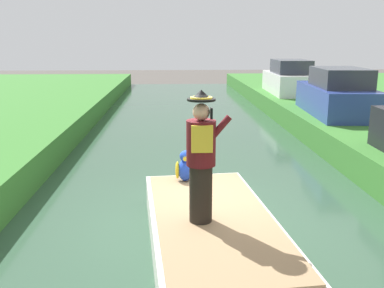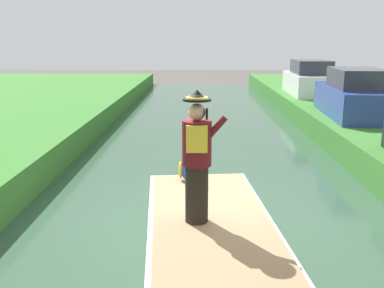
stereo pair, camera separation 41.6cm
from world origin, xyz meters
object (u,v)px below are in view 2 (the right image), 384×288
object	(u,v)px
person_pirate	(197,158)
parked_car_blue	(355,96)
parked_car_white	(309,80)
parrot_plush	(188,168)
boat	(210,235)

from	to	relation	value
person_pirate	parked_car_blue	distance (m)	9.32
person_pirate	parked_car_white	bearing A→B (deg)	56.31
parked_car_white	parked_car_blue	bearing A→B (deg)	-90.00
parrot_plush	parked_car_blue	size ratio (longest dim) A/B	0.14
person_pirate	parked_car_white	size ratio (longest dim) A/B	0.46
person_pirate	parked_car_blue	size ratio (longest dim) A/B	0.45
parked_car_blue	parked_car_white	distance (m)	5.66
parked_car_blue	parked_car_white	size ratio (longest dim) A/B	1.01
parked_car_blue	parked_car_white	world-z (taller)	same
boat	parked_car_white	distance (m)	14.24
parrot_plush	parked_car_blue	distance (m)	8.00
boat	parked_car_blue	distance (m)	9.13
person_pirate	parked_car_white	world-z (taller)	person_pirate
boat	person_pirate	distance (m)	1.26
boat	parked_car_white	xyz separation A→B (m)	(4.77, 13.37, 1.06)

